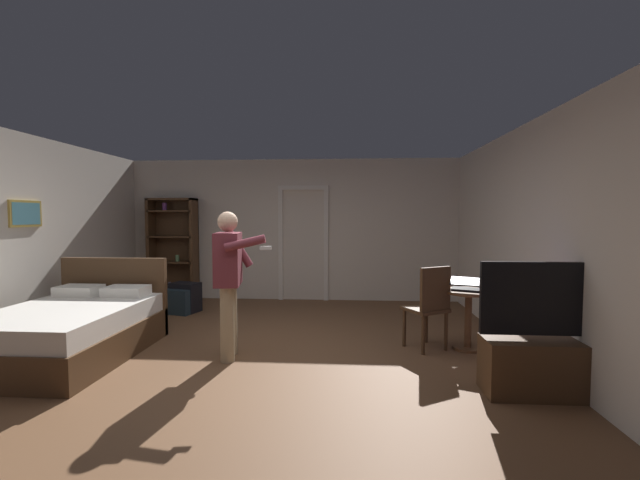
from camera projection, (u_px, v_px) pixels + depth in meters
ground_plane at (251, 362)px, 4.47m from camera, size 7.39×7.39×0.00m
wall_back at (293, 230)px, 7.80m from camera, size 6.33×0.12×2.62m
wall_right at (553, 242)px, 4.18m from camera, size 0.12×6.96×2.62m
doorway_frame at (303, 235)px, 7.71m from camera, size 0.93×0.08×2.13m
bed at (72, 329)px, 4.65m from camera, size 1.41×1.96×1.02m
bookshelf at (173, 245)px, 7.75m from camera, size 0.88×0.32×1.90m
tv_flatscreen at (543, 356)px, 3.63m from camera, size 1.10×0.40×1.18m
side_table at (468, 310)px, 4.87m from camera, size 0.57×0.57×0.70m
laptop at (466, 286)px, 4.82m from camera, size 0.42×0.42×0.16m
bottle_on_table at (483, 282)px, 4.76m from camera, size 0.06×0.06×0.27m
wooden_chair at (430, 304)px, 4.84m from camera, size 0.58×0.58×0.99m
person_blue_shirt at (229, 273)px, 4.56m from camera, size 0.69×0.64×1.62m
suitcase_dark at (180, 301)px, 6.71m from camera, size 0.54×0.47×0.40m
suitcase_small at (185, 297)px, 6.80m from camera, size 0.51×0.41×0.48m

